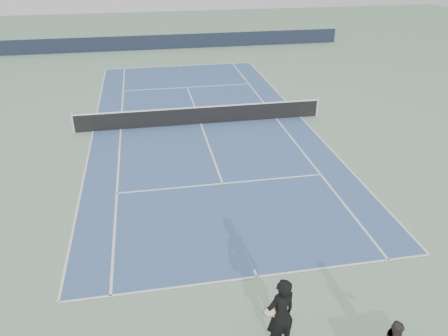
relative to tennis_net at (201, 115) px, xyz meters
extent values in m
plane|color=gray|center=(0.00, 0.00, -0.50)|extent=(80.00, 80.00, 0.00)
cube|color=#3B598C|center=(0.00, 0.00, -0.50)|extent=(10.97, 23.77, 0.01)
cylinder|color=silver|center=(-6.40, 0.00, 0.03)|extent=(0.10, 0.10, 1.07)
cylinder|color=silver|center=(6.40, 0.00, 0.03)|extent=(0.10, 0.10, 1.07)
cube|color=black|center=(0.00, 0.00, -0.04)|extent=(12.80, 0.03, 0.90)
cube|color=white|center=(0.00, 0.00, 0.43)|extent=(12.80, 0.04, 0.06)
cube|color=black|center=(0.00, 17.88, 0.10)|extent=(30.00, 0.25, 1.20)
imported|color=black|center=(-0.08, -14.26, 0.51)|extent=(0.88, 0.73, 2.02)
torus|color=maroon|center=(-0.36, -14.31, 0.68)|extent=(0.34, 0.18, 0.36)
cylinder|color=white|center=(-0.36, -14.31, 0.68)|extent=(0.29, 0.14, 0.32)
cylinder|color=white|center=(-0.24, -14.28, 0.42)|extent=(0.08, 0.13, 0.27)
camera|label=1|loc=(-2.69, -21.18, 8.16)|focal=35.00mm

